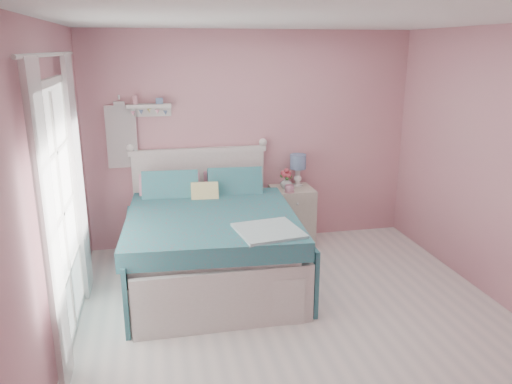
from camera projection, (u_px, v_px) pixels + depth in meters
name	position (u px, v px, depth m)	size (l,w,h in m)	color
floor	(303.00, 330.00, 4.39)	(4.50, 4.50, 0.00)	white
room_shell	(309.00, 153.00, 3.95)	(4.50, 4.50, 4.50)	#C87F90
bed	(210.00, 243.00, 5.26)	(1.78, 2.17, 1.23)	silver
nightstand	(292.00, 216.00, 6.24)	(0.50, 0.49, 0.72)	beige
table_lamp	(298.00, 164.00, 6.18)	(0.20, 0.20, 0.40)	white
vase	(286.00, 183.00, 6.11)	(0.14, 0.14, 0.15)	silver
teacup	(290.00, 189.00, 5.96)	(0.11, 0.11, 0.09)	pink
roses	(286.00, 174.00, 6.07)	(0.14, 0.11, 0.12)	#C44251
wall_shelf	(149.00, 107.00, 5.72)	(0.50, 0.15, 0.25)	silver
hanging_dress	(122.00, 137.00, 5.74)	(0.34, 0.03, 0.72)	white
french_door	(61.00, 215.00, 4.08)	(0.04, 1.32, 2.16)	silver
curtain_near	(50.00, 234.00, 3.36)	(0.04, 0.40, 2.32)	white
curtain_far	(78.00, 179.00, 4.76)	(0.04, 0.40, 2.32)	white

